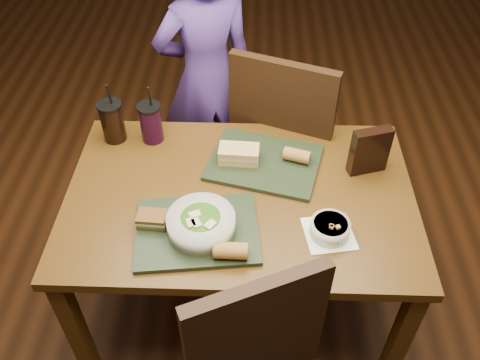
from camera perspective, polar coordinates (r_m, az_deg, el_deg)
name	(u,v)px	position (r m, az deg, el deg)	size (l,w,h in m)	color
ground	(240,303)	(2.49, 0.00, -13.69)	(6.00, 6.00, 0.00)	#381C0B
dining_table	(240,210)	(1.96, 0.00, -3.37)	(1.30, 0.85, 0.75)	#4E310F
chair_far	(278,138)	(2.40, 4.24, 4.75)	(0.59, 0.60, 1.06)	black
diner	(206,77)	(2.62, -3.80, 11.47)	(0.51, 0.33, 1.39)	#50328A
tray_near	(197,231)	(1.77, -4.84, -5.74)	(0.42, 0.32, 0.02)	black
tray_far	(264,163)	(2.01, 2.75, 1.97)	(0.42, 0.32, 0.02)	black
salad_bowl	(201,223)	(1.73, -4.40, -4.81)	(0.23, 0.23, 0.08)	silver
soup_bowl	(330,228)	(1.77, 10.07, -5.36)	(0.19, 0.19, 0.07)	white
sandwich_near	(152,219)	(1.78, -9.82, -4.37)	(0.10, 0.07, 0.05)	#593819
sandwich_far	(239,154)	(1.98, -0.12, 2.92)	(0.16, 0.09, 0.06)	tan
baguette_near	(231,251)	(1.66, -1.06, -7.93)	(0.06, 0.06, 0.11)	#AD7533
baguette_far	(297,155)	(2.00, 6.41, 2.76)	(0.05, 0.05, 0.10)	#AD7533
cup_cola	(112,121)	(2.14, -14.13, 6.40)	(0.10, 0.10, 0.27)	black
cup_berry	(151,122)	(2.11, -9.97, 6.38)	(0.10, 0.10, 0.26)	black
chip_bag	(370,151)	(1.98, 14.34, 3.17)	(0.15, 0.05, 0.19)	black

